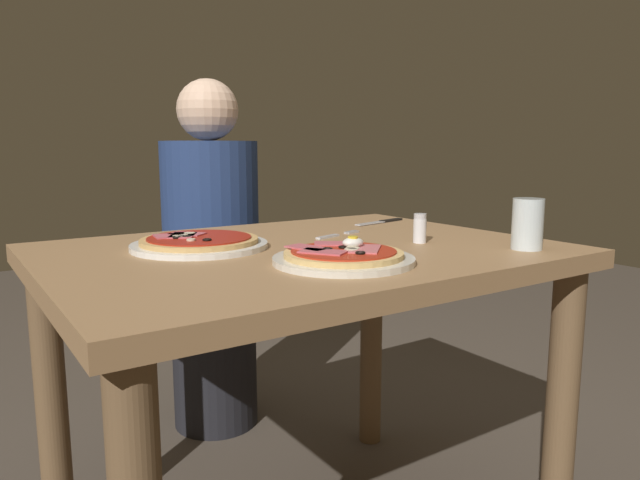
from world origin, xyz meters
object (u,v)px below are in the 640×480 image
object	(u,v)px
pizza_across_left	(199,243)
salt_shaker	(420,228)
dining_table	(302,303)
fork	(335,235)
pizza_foreground	(344,257)
knife	(383,221)
water_glass_near	(527,227)
diner_person	(212,266)

from	to	relation	value
pizza_across_left	salt_shaker	xyz separation A→B (m)	(0.45, -0.21, 0.02)
dining_table	fork	xyz separation A→B (m)	(0.15, 0.08, 0.13)
pizza_foreground	pizza_across_left	bearing A→B (deg)	118.30
pizza_across_left	knife	bearing A→B (deg)	10.36
pizza_foreground	water_glass_near	bearing A→B (deg)	-13.18
knife	salt_shaker	distance (m)	0.36
pizza_foreground	fork	distance (m)	0.33
pizza_across_left	diner_person	size ratio (longest dim) A/B	0.25
dining_table	pizza_foreground	distance (m)	0.24
salt_shaker	dining_table	bearing A→B (deg)	157.88
knife	diner_person	distance (m)	0.64
dining_table	knife	xyz separation A→B (m)	(0.41, 0.22, 0.13)
fork	knife	bearing A→B (deg)	27.25
pizza_across_left	salt_shaker	bearing A→B (deg)	-25.42
water_glass_near	salt_shaker	xyz separation A→B (m)	(-0.13, 0.19, -0.02)
fork	salt_shaker	size ratio (longest dim) A/B	2.31
pizza_across_left	knife	world-z (taller)	pizza_across_left
pizza_foreground	fork	size ratio (longest dim) A/B	1.74
dining_table	pizza_across_left	bearing A→B (deg)	150.54
dining_table	water_glass_near	world-z (taller)	water_glass_near
dining_table	pizza_foreground	world-z (taller)	pizza_foreground
fork	diner_person	bearing A→B (deg)	93.55
fork	dining_table	bearing A→B (deg)	-150.47
water_glass_near	fork	size ratio (longest dim) A/B	0.70
dining_table	pizza_foreground	xyz separation A→B (m)	(-0.03, -0.20, 0.14)
dining_table	pizza_across_left	world-z (taller)	pizza_across_left
pizza_foreground	pizza_across_left	world-z (taller)	pizza_foreground
pizza_foreground	water_glass_near	world-z (taller)	water_glass_near
dining_table	salt_shaker	bearing A→B (deg)	-22.12
pizza_across_left	water_glass_near	xyz separation A→B (m)	(0.58, -0.40, 0.04)
water_glass_near	salt_shaker	distance (m)	0.23
pizza_foreground	knife	bearing A→B (deg)	43.15
pizza_foreground	diner_person	size ratio (longest dim) A/B	0.23
knife	salt_shaker	xyz separation A→B (m)	(-0.16, -0.32, 0.03)
water_glass_near	dining_table	bearing A→B (deg)	142.74
pizza_foreground	diner_person	world-z (taller)	diner_person
salt_shaker	diner_person	size ratio (longest dim) A/B	0.06
pizza_across_left	knife	distance (m)	0.62
fork	salt_shaker	xyz separation A→B (m)	(0.10, -0.19, 0.03)
dining_table	diner_person	distance (m)	0.76
dining_table	pizza_foreground	size ratio (longest dim) A/B	3.98
fork	diner_person	world-z (taller)	diner_person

